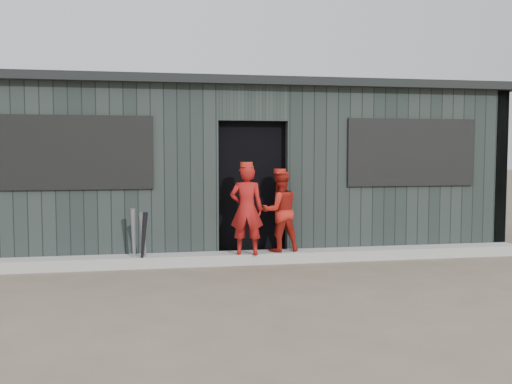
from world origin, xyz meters
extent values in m
plane|color=brown|center=(0.00, 0.00, 0.00)|extent=(80.00, 80.00, 0.00)
cube|color=#A09F9A|center=(0.00, 1.82, 0.07)|extent=(8.00, 0.36, 0.15)
cone|color=gray|center=(-1.67, 1.72, 0.41)|extent=(0.08, 0.20, 0.82)
cone|color=gray|center=(-1.54, 1.68, 0.39)|extent=(0.13, 0.29, 0.77)
cone|color=black|center=(-1.55, 1.63, 0.38)|extent=(0.15, 0.22, 0.77)
imported|color=maroon|center=(-0.16, 1.67, 0.77)|extent=(0.50, 0.38, 1.25)
imported|color=#AE1E15|center=(0.35, 1.85, 0.72)|extent=(0.62, 0.52, 1.15)
imported|color=silver|center=(0.11, 2.39, 0.70)|extent=(0.73, 0.52, 1.40)
cube|color=black|center=(0.00, 3.50, 1.20)|extent=(7.60, 2.70, 2.20)
cube|color=#282F2D|center=(-2.25, 2.10, 1.25)|extent=(3.50, 0.20, 2.50)
cube|color=#272F2D|center=(2.25, 2.10, 1.25)|extent=(3.50, 0.20, 2.50)
cube|color=#2B3330|center=(0.00, 2.10, 2.25)|extent=(1.00, 0.20, 0.50)
cube|color=#272E2B|center=(3.90, 3.50, 1.25)|extent=(0.20, 3.00, 2.50)
cube|color=#28302D|center=(0.00, 4.90, 1.25)|extent=(8.00, 0.20, 2.50)
cube|color=black|center=(0.00, 3.50, 2.56)|extent=(8.30, 3.30, 0.12)
cube|color=black|center=(-2.40, 1.98, 1.55)|extent=(2.00, 0.04, 1.00)
cube|color=black|center=(2.40, 1.98, 1.55)|extent=(2.00, 0.04, 1.00)
cube|color=black|center=(-0.24, 2.51, 1.35)|extent=(0.22, 0.22, 0.96)
cube|color=black|center=(0.07, 2.71, 1.30)|extent=(0.23, 0.21, 0.81)
camera|label=1|loc=(-1.42, -5.98, 1.55)|focal=40.00mm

